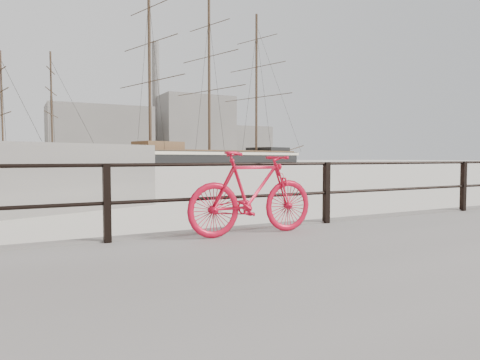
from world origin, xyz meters
name	(u,v)px	position (x,y,z in m)	size (l,w,h in m)	color
ground	(320,242)	(0.00, 0.00, 0.00)	(400.00, 400.00, 0.00)	white
guardrail	(326,193)	(0.00, -0.15, 0.85)	(28.00, 0.10, 1.00)	black
bicycle	(252,193)	(-1.60, -0.52, 0.93)	(1.93, 0.29, 1.16)	red
barque_black	(210,164)	(32.62, 79.29, 0.00)	(65.97, 21.59, 36.91)	black
schooner_mid	(12,166)	(-5.16, 81.67, 0.00)	(30.24, 12.79, 21.63)	beige
industrial_west	(100,134)	(20.00, 140.00, 9.00)	(32.00, 18.00, 18.00)	gray
industrial_mid	(194,129)	(55.00, 145.00, 12.00)	(26.00, 20.00, 24.00)	gray
industrial_east	(242,144)	(78.00, 150.00, 7.00)	(20.00, 16.00, 14.00)	gray
smokestack	(156,102)	(42.00, 150.00, 22.00)	(2.80, 2.80, 44.00)	gray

